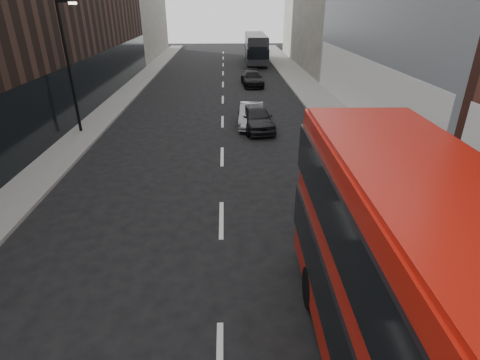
{
  "coord_description": "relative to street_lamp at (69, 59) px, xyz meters",
  "views": [
    {
      "loc": [
        0.22,
        -3.4,
        7.01
      ],
      "look_at": [
        0.59,
        6.02,
        2.5
      ],
      "focal_mm": 28.0,
      "sensor_mm": 36.0,
      "label": 1
    }
  ],
  "objects": [
    {
      "name": "sidewalk_right",
      "position": [
        15.72,
        7.0,
        -4.11
      ],
      "size": [
        3.0,
        80.0,
        0.15
      ],
      "primitive_type": "cube",
      "color": "slate",
      "rests_on": "ground"
    },
    {
      "name": "sidewalk_left",
      "position": [
        0.22,
        7.0,
        -4.11
      ],
      "size": [
        2.0,
        80.0,
        0.15
      ],
      "primitive_type": "cube",
      "color": "slate",
      "rests_on": "ground"
    },
    {
      "name": "building_left_mid",
      "position": [
        -3.28,
        12.0,
        2.82
      ],
      "size": [
        5.0,
        24.0,
        14.0
      ],
      "primitive_type": "cube",
      "color": "black",
      "rests_on": "ground"
    },
    {
      "name": "building_left_far",
      "position": [
        -3.28,
        34.0,
        2.32
      ],
      "size": [
        5.0,
        20.0,
        13.0
      ],
      "primitive_type": "cube",
      "color": "#656159",
      "rests_on": "ground"
    },
    {
      "name": "street_lamp",
      "position": [
        0.0,
        0.0,
        0.0
      ],
      "size": [
        1.06,
        0.22,
        7.0
      ],
      "color": "black",
      "rests_on": "sidewalk_left"
    },
    {
      "name": "red_bus",
      "position": [
        11.56,
        -17.85,
        -1.61
      ],
      "size": [
        3.05,
        11.57,
        4.64
      ],
      "rotation": [
        0.0,
        0.0,
        -0.03
      ],
      "color": "#B6160B",
      "rests_on": "ground"
    },
    {
      "name": "grey_bus",
      "position": [
        12.29,
        27.37,
        -2.36
      ],
      "size": [
        2.7,
        10.6,
        3.41
      ],
      "rotation": [
        0.0,
        0.0,
        -0.02
      ],
      "color": "black",
      "rests_on": "ground"
    },
    {
      "name": "car_a",
      "position": [
        10.26,
        0.41,
        -3.45
      ],
      "size": [
        2.27,
        4.47,
        1.46
      ],
      "primitive_type": "imported",
      "rotation": [
        0.0,
        0.0,
        0.13
      ],
      "color": "black",
      "rests_on": "ground"
    },
    {
      "name": "car_b",
      "position": [
        10.01,
        1.17,
        -3.52
      ],
      "size": [
        1.77,
        4.15,
        1.33
      ],
      "primitive_type": "imported",
      "rotation": [
        0.0,
        0.0,
        -0.09
      ],
      "color": "gray",
      "rests_on": "ground"
    },
    {
      "name": "car_c",
      "position": [
        10.91,
        13.4,
        -3.54
      ],
      "size": [
        2.06,
        4.5,
        1.28
      ],
      "primitive_type": "imported",
      "rotation": [
        0.0,
        0.0,
        0.06
      ],
      "color": "black",
      "rests_on": "ground"
    }
  ]
}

